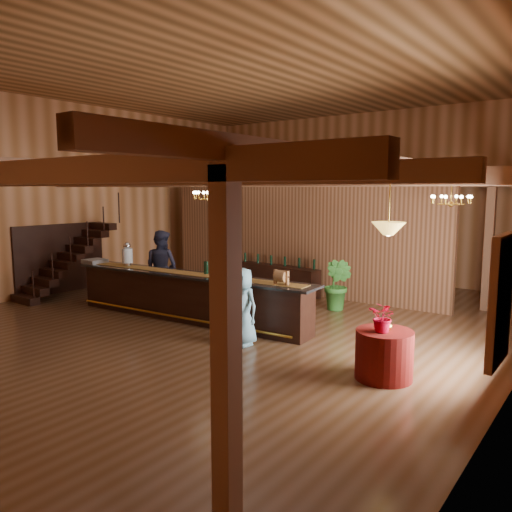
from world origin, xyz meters
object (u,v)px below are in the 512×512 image
Objects in this scene: pendant_lamp at (389,228)px; beverage_dispenser at (127,255)px; backbar_shelf at (278,279)px; chandelier_left at (211,195)px; floor_plant at (338,284)px; raffle_drum at (281,276)px; round_table at (384,355)px; tasting_bar at (188,296)px; chandelier_right at (451,199)px; guest at (242,306)px; staff_second at (162,267)px; bartender at (231,285)px.

beverage_dispenser is at bearing 174.73° from pendant_lamp.
chandelier_left is (0.37, -3.29, 2.47)m from backbar_shelf.
pendant_lamp is 4.84m from floor_plant.
raffle_drum is at bearing -46.89° from backbar_shelf.
beverage_dispenser is at bearing 174.73° from round_table.
tasting_bar is at bearing 171.60° from pendant_lamp.
round_table is (7.07, -0.65, -0.98)m from beverage_dispenser.
chandelier_right is 3.26m from pendant_lamp.
guest is at bearing -111.01° from raffle_drum.
guest is at bearing -55.56° from backbar_shelf.
round_table is (5.15, -4.56, -0.00)m from backbar_shelf.
round_table is 1.01× the size of pendant_lamp.
pendant_lamp reaches higher than staff_second.
staff_second reaches higher than backbar_shelf.
staff_second reaches higher than tasting_bar.
chandelier_left and pendant_lamp have the same top height.
round_table is at bearing -12.73° from tasting_bar.
floor_plant is at bearing 126.88° from round_table.
guest reaches higher than floor_plant.
tasting_bar is at bearing -80.83° from backbar_shelf.
tasting_bar is 5.13m from round_table.
beverage_dispenser is 0.67× the size of pendant_lamp.
chandelier_left is 3.84m from floor_plant.
backbar_shelf is 3.14× the size of pendant_lamp.
staff_second is (0.22, 0.93, -0.40)m from beverage_dispenser.
raffle_drum is 1.05m from guest.
pendant_lamp reaches higher than bartender.
raffle_drum is 2.79m from floor_plant.
tasting_bar is at bearing -176.82° from raffle_drum.
round_table is 1.14× the size of chandelier_left.
chandelier_right is at bearing -6.38° from backbar_shelf.
raffle_drum is 2.95m from pendant_lamp.
backbar_shelf is at bearing 125.11° from raffle_drum.
tasting_bar is 2.39m from chandelier_left.
raffle_drum is 0.21× the size of bartender.
pendant_lamp is at bearing -5.27° from beverage_dispenser.
raffle_drum is at bearing -9.60° from chandelier_left.
raffle_drum is (2.50, 0.14, 0.71)m from tasting_bar.
chandelier_left reaches higher than tasting_bar.
backbar_shelf is at bearing 96.34° from chandelier_left.
beverage_dispenser is at bearing -159.95° from chandelier_right.
round_table is 4.03m from chandelier_right.
guest is at bearing 136.67° from bartender.
round_table is at bearing 159.13° from staff_second.
chandelier_right reaches higher than tasting_bar.
round_table is at bearing -53.12° from floor_plant.
raffle_drum is at bearing 3.01° from beverage_dispenser.
chandelier_left is 3.09m from guest.
pendant_lamp is (4.79, -1.26, -0.46)m from chandelier_left.
round_table is at bearing -5.27° from beverage_dispenser.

